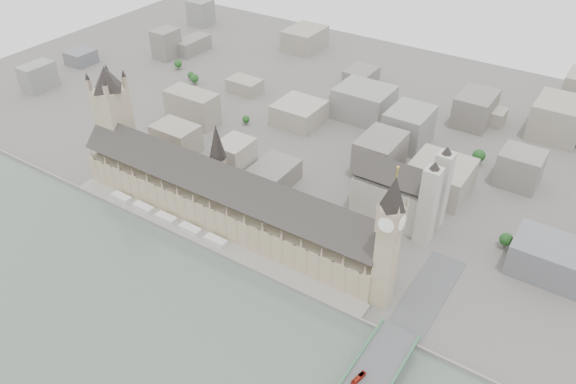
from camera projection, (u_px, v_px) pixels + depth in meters
The scene contains 12 objects.
ground at pixel (212, 235), 430.08m from camera, with size 900.00×900.00×0.00m, color #595651.
embankment_wall at pixel (199, 244), 418.99m from camera, with size 600.00×1.50×3.00m, color slate.
river_terrace at pixel (205, 239), 424.39m from camera, with size 270.00×15.00×2.00m, color slate.
terrace_tents at pixel (166, 218), 440.81m from camera, with size 118.00×7.00×4.00m.
palace_of_westminster at pixel (226, 198), 430.30m from camera, with size 265.00×40.73×55.44m.
elizabeth_tower at pixel (389, 234), 340.28m from camera, with size 17.00×17.00×107.50m.
victoria_tower at pixel (114, 116), 470.08m from camera, with size 30.00×30.00×100.00m.
central_tower at pixel (218, 152), 418.59m from camera, with size 13.00×13.00×48.00m.
westminster_abbey at pixel (400, 194), 430.78m from camera, with size 68.00×36.00×64.00m.
city_skyline_inland at pixel (360, 95), 585.90m from camera, with size 720.00×360.00×38.00m, color gray, non-canonical shape.
park_trees at pixel (247, 186), 471.04m from camera, with size 110.00×30.00×15.00m, color #194117, non-canonical shape.
red_bus_north at pixel (359, 378), 311.27m from camera, with size 2.49×10.64×2.96m, color #A92213.
Camera 1 is at (230.16, -244.82, 276.72)m, focal length 35.00 mm.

